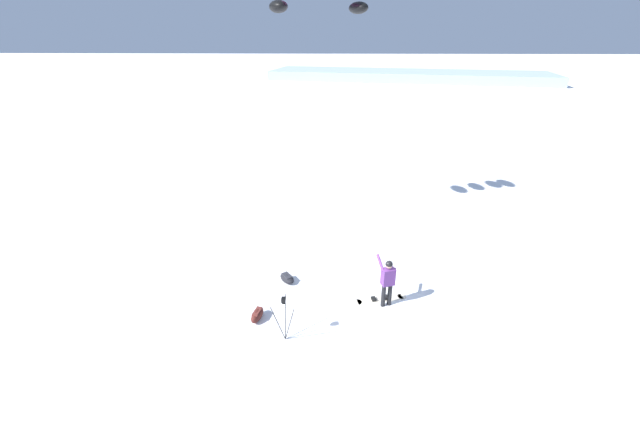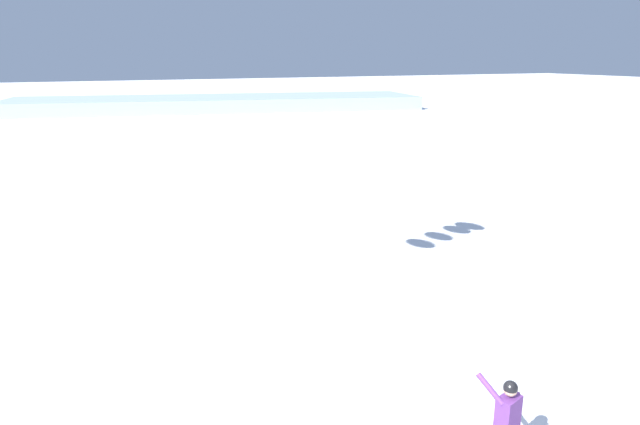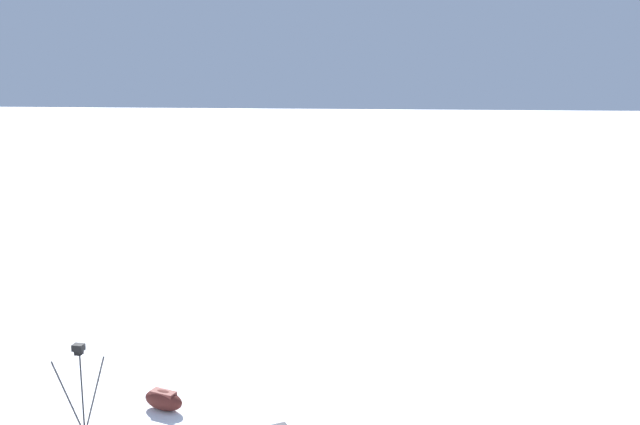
# 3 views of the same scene
# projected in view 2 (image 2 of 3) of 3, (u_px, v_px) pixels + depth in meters

# --- Properties ---
(snowboarder) EXTENTS (0.61, 0.62, 1.69)m
(snowboarder) POSITION_uv_depth(u_px,v_px,m) (507.00, 417.00, 9.15)
(snowboarder) COLOR black
(snowboarder) RESTS_ON ground_plane
(distant_ridge) EXTENTS (49.34, 20.42, 1.56)m
(distant_ridge) POSITION_uv_depth(u_px,v_px,m) (218.00, 103.00, 69.69)
(distant_ridge) COLOR #9AB0CF
(distant_ridge) RESTS_ON ground_plane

